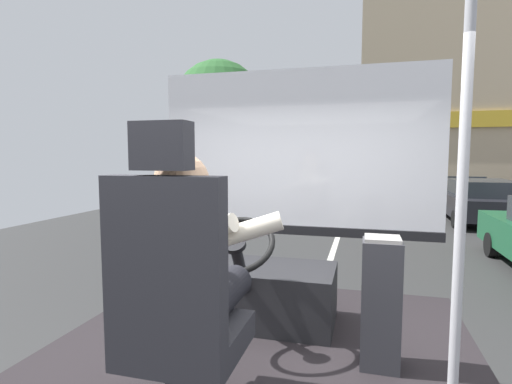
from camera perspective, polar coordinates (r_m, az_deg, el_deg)
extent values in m
cube|color=#303030|center=(10.91, 12.00, -5.58)|extent=(18.00, 44.00, 0.05)
cube|color=silver|center=(10.91, 12.01, -5.44)|extent=(0.12, 39.60, 0.00)
cube|color=#28282D|center=(1.86, -9.85, -20.13)|extent=(0.48, 0.48, 0.12)
cube|color=#28282D|center=(1.56, -13.08, -9.86)|extent=(0.48, 0.10, 0.66)
cube|color=#28282D|center=(1.51, -13.43, 6.48)|extent=(0.22, 0.10, 0.18)
cylinder|color=black|center=(1.90, -5.29, -14.80)|extent=(0.17, 0.50, 0.17)
cylinder|color=black|center=(1.97, -10.42, -14.14)|extent=(0.17, 0.50, 0.17)
cylinder|color=silver|center=(1.72, -10.45, -10.74)|extent=(0.33, 0.33, 0.53)
cube|color=#B2842D|center=(1.85, -8.16, -7.50)|extent=(0.06, 0.01, 0.33)
sphere|color=tan|center=(1.66, -10.66, 1.56)|extent=(0.23, 0.23, 0.23)
cylinder|color=silver|center=(1.89, -4.39, -6.48)|extent=(0.56, 0.21, 0.25)
cylinder|color=silver|center=(1.96, -9.84, -6.10)|extent=(0.56, 0.21, 0.25)
cube|color=black|center=(2.93, 0.11, -14.34)|extent=(1.10, 0.56, 0.40)
cylinder|color=black|center=(2.49, -2.27, -10.90)|extent=(0.07, 0.27, 0.38)
torus|color=black|center=(2.35, -3.08, -7.58)|extent=(0.48, 0.43, 0.29)
cylinder|color=black|center=(2.35, -3.08, -7.58)|extent=(0.13, 0.13, 0.10)
cylinder|color=#B7B7BC|center=(1.85, 27.50, -1.44)|extent=(0.04, 0.04, 1.97)
cube|color=#333338|center=(2.39, 17.53, -15.14)|extent=(0.21, 0.21, 0.72)
cube|color=#9E9993|center=(2.29, 17.79, -6.43)|extent=(0.19, 0.18, 0.02)
cube|color=silver|center=(3.58, 5.84, 6.30)|extent=(2.50, 0.01, 1.40)
cube|color=black|center=(3.64, 5.73, -5.43)|extent=(2.50, 0.08, 0.08)
cylinder|color=#4C3828|center=(14.24, -5.31, 2.68)|extent=(0.25, 0.25, 2.74)
sphere|color=#2C632D|center=(14.33, -5.40, 12.29)|extent=(3.16, 3.16, 3.16)
cube|color=tan|center=(20.35, 32.18, 10.30)|extent=(11.90, 5.46, 8.15)
cylinder|color=black|center=(9.20, 30.74, -6.55)|extent=(0.14, 0.48, 0.48)
cube|color=black|center=(13.74, 29.52, -1.56)|extent=(1.91, 4.05, 0.59)
cube|color=#282D33|center=(13.46, 29.87, 0.54)|extent=(1.56, 2.23, 0.45)
cylinder|color=black|center=(15.22, 31.63, -2.18)|extent=(0.14, 0.48, 0.48)
cylinder|color=black|center=(14.81, 24.88, -2.07)|extent=(0.14, 0.48, 0.48)
cylinder|color=black|center=(12.36, 26.80, -3.51)|extent=(0.14, 0.48, 0.48)
cube|color=#474C51|center=(18.47, 26.73, 0.05)|extent=(1.89, 4.35, 0.56)
cube|color=#282D33|center=(18.18, 26.95, 1.53)|extent=(1.55, 2.39, 0.43)
cylinder|color=black|center=(19.99, 28.46, -0.47)|extent=(0.14, 0.46, 0.46)
cylinder|color=black|center=(19.66, 23.35, -0.35)|extent=(0.14, 0.46, 0.46)
cylinder|color=black|center=(17.39, 30.47, -1.33)|extent=(0.14, 0.46, 0.46)
cylinder|color=black|center=(17.01, 24.61, -1.21)|extent=(0.14, 0.46, 0.46)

